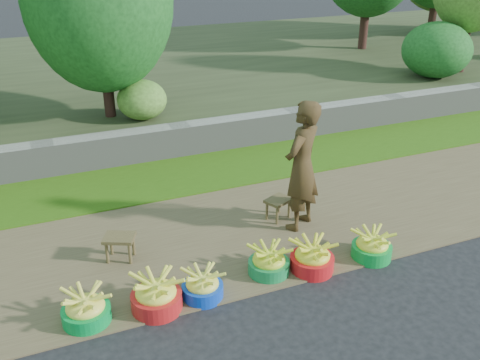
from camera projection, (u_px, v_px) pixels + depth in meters
name	position (u px, v px, depth m)	size (l,w,h in m)	color
ground_plane	(289.00, 287.00, 5.89)	(120.00, 120.00, 0.00)	black
dirt_shoulder	(245.00, 232.00, 6.93)	(80.00, 2.50, 0.02)	brown
grass_verge	(196.00, 173.00, 8.59)	(80.00, 1.50, 0.04)	#326010
retaining_wall	(180.00, 140.00, 9.19)	(80.00, 0.35, 0.55)	gray
earth_bank	(123.00, 76.00, 13.29)	(80.00, 10.00, 0.50)	#364023
basin_a	(86.00, 309.00, 5.30)	(0.49, 0.49, 0.36)	#018F38
basin_b	(156.00, 295.00, 5.48)	(0.53, 0.53, 0.40)	red
basin_c	(202.00, 286.00, 5.67)	(0.44, 0.44, 0.33)	#0D3DC3
basin_d	(269.00, 262.00, 6.06)	(0.47, 0.47, 0.35)	#157E3E
basin_e	(312.00, 258.00, 6.12)	(0.51, 0.51, 0.38)	red
basin_f	(372.00, 246.00, 6.36)	(0.48, 0.48, 0.36)	#0C9636
stool_left	(119.00, 241.00, 6.26)	(0.43, 0.39, 0.31)	brown
stool_right	(278.00, 203.00, 7.15)	(0.41, 0.37, 0.29)	brown
vendor_woman	(302.00, 166.00, 6.71)	(0.62, 0.41, 1.71)	black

